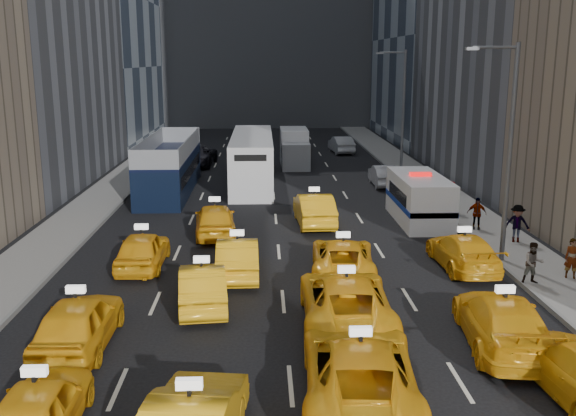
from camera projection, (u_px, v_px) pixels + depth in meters
name	position (u px, v px, depth m)	size (l,w,h in m)	color
sidewalk_west	(101.00, 199.00, 38.79)	(3.00, 90.00, 0.15)	gray
sidewalk_east	(444.00, 196.00, 39.61)	(3.00, 90.00, 0.15)	gray
curb_west	(125.00, 199.00, 38.84)	(0.15, 90.00, 0.18)	slate
curb_east	(421.00, 196.00, 39.55)	(0.15, 90.00, 0.18)	slate
streetlight_near	(507.00, 147.00, 25.81)	(2.15, 0.22, 9.00)	#595B60
streetlight_far	(402.00, 109.00, 45.27)	(2.15, 0.22, 9.00)	#595B60
taxi_4	(38.00, 409.00, 14.31)	(1.70, 4.24, 1.44)	#FFB115
taxi_6	(360.00, 371.00, 15.85)	(2.77, 6.00, 1.67)	#FFB115
taxi_8	(78.00, 322.00, 18.83)	(1.91, 4.75, 1.62)	#FFB115
taxi_9	(202.00, 286.00, 22.10)	(1.55, 4.45, 1.47)	#FFB115
taxi_10	(346.00, 301.00, 20.42)	(2.78, 6.04, 1.68)	#FFB115
taxi_11	(502.00, 321.00, 18.95)	(2.21, 5.44, 1.58)	#FFB115
taxi_12	(143.00, 250.00, 26.16)	(1.79, 4.46, 1.52)	#FFB115
taxi_13	(238.00, 257.00, 25.24)	(1.61, 4.61, 1.52)	#FFB115
taxi_14	(343.00, 258.00, 25.25)	(2.40, 5.20, 1.45)	#FFB115
taxi_15	(463.00, 251.00, 26.09)	(2.00, 4.93, 1.43)	#FFB115
taxi_16	(215.00, 220.00, 30.90)	(1.89, 4.70, 1.60)	#FFB115
taxi_17	(314.00, 209.00, 33.00)	(1.74, 4.99, 1.64)	#FFB115
nypd_van	(419.00, 200.00, 33.52)	(3.19, 6.38, 2.62)	white
double_decker	(170.00, 165.00, 41.00)	(3.56, 12.16, 3.49)	black
city_bus	(252.00, 160.00, 43.74)	(2.76, 12.98, 3.35)	silver
box_truck	(294.00, 148.00, 51.31)	(2.72, 6.45, 2.87)	white
misc_car_0	(383.00, 175.00, 43.22)	(1.49, 4.28, 1.41)	#A6A8AE
misc_car_1	(197.00, 155.00, 51.56)	(2.69, 5.84, 1.62)	black
misc_car_2	(294.00, 143.00, 59.26)	(2.28, 5.60, 1.63)	slate
misc_car_3	(241.00, 144.00, 58.47)	(1.85, 4.60, 1.57)	black
misc_car_4	(341.00, 144.00, 58.34)	(1.62, 4.64, 1.53)	#A1A5A9
pedestrian_0	(572.00, 258.00, 24.47)	(0.57, 0.37, 1.56)	gray
pedestrian_1	(533.00, 263.00, 23.90)	(0.77, 0.42, 1.58)	gray
pedestrian_2	(517.00, 223.00, 29.31)	(1.12, 0.46, 1.74)	gray
pedestrian_3	(477.00, 213.00, 31.57)	(0.93, 0.42, 1.59)	gray
pedestrian_4	(451.00, 197.00, 34.99)	(0.85, 0.47, 1.75)	gray
pedestrian_5	(426.00, 181.00, 39.18)	(1.70, 0.49, 1.84)	gray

